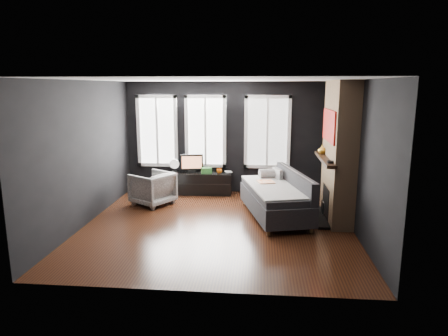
# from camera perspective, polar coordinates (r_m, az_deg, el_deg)

# --- Properties ---
(floor) EXTENTS (5.00, 5.00, 0.00)m
(floor) POSITION_cam_1_polar(r_m,az_deg,el_deg) (7.65, -0.96, -8.17)
(floor) COLOR black
(floor) RESTS_ON ground
(ceiling) EXTENTS (5.00, 5.00, 0.00)m
(ceiling) POSITION_cam_1_polar(r_m,az_deg,el_deg) (7.19, -1.03, 12.50)
(ceiling) COLOR white
(ceiling) RESTS_ON ground
(wall_back) EXTENTS (5.00, 0.02, 2.70)m
(wall_back) POSITION_cam_1_polar(r_m,az_deg,el_deg) (9.76, 0.59, 4.34)
(wall_back) COLOR black
(wall_back) RESTS_ON ground
(wall_left) EXTENTS (0.02, 5.00, 2.70)m
(wall_left) POSITION_cam_1_polar(r_m,az_deg,el_deg) (7.96, -19.19, 2.02)
(wall_left) COLOR black
(wall_left) RESTS_ON ground
(wall_right) EXTENTS (0.02, 5.00, 2.70)m
(wall_right) POSITION_cam_1_polar(r_m,az_deg,el_deg) (7.46, 18.47, 1.45)
(wall_right) COLOR black
(wall_right) RESTS_ON ground
(windows) EXTENTS (4.00, 0.16, 1.76)m
(windows) POSITION_cam_1_polar(r_m,az_deg,el_deg) (9.69, -2.11, 10.39)
(windows) COLOR white
(windows) RESTS_ON wall_back
(fireplace) EXTENTS (0.70, 1.62, 2.70)m
(fireplace) POSITION_cam_1_polar(r_m,az_deg,el_deg) (8.00, 16.12, 2.25)
(fireplace) COLOR #93724C
(fireplace) RESTS_ON floor
(sofa) EXTENTS (1.58, 2.36, 0.93)m
(sofa) POSITION_cam_1_polar(r_m,az_deg,el_deg) (8.04, 7.32, -3.79)
(sofa) COLOR black
(sofa) RESTS_ON floor
(stripe_pillow) EXTENTS (0.22, 0.37, 0.36)m
(stripe_pillow) POSITION_cam_1_polar(r_m,az_deg,el_deg) (8.66, 7.66, -1.30)
(stripe_pillow) COLOR gray
(stripe_pillow) RESTS_ON sofa
(armchair) EXTENTS (1.03, 1.05, 0.80)m
(armchair) POSITION_cam_1_polar(r_m,az_deg,el_deg) (8.98, -10.18, -2.66)
(armchair) COLOR white
(armchair) RESTS_ON floor
(media_console) EXTENTS (1.55, 0.53, 0.53)m
(media_console) POSITION_cam_1_polar(r_m,az_deg,el_deg) (9.78, -3.44, -2.14)
(media_console) COLOR black
(media_console) RESTS_ON floor
(monitor) EXTENTS (0.57, 0.21, 0.50)m
(monitor) POSITION_cam_1_polar(r_m,az_deg,el_deg) (9.70, -4.63, 0.83)
(monitor) COLOR black
(monitor) RESTS_ON media_console
(desk_fan) EXTENTS (0.25, 0.25, 0.34)m
(desk_fan) POSITION_cam_1_polar(r_m,az_deg,el_deg) (9.78, -7.10, 0.38)
(desk_fan) COLOR #9A9A9A
(desk_fan) RESTS_ON media_console
(mug) EXTENTS (0.14, 0.12, 0.14)m
(mug) POSITION_cam_1_polar(r_m,az_deg,el_deg) (9.60, -0.67, -0.35)
(mug) COLOR #D25B09
(mug) RESTS_ON media_console
(book) EXTENTS (0.16, 0.07, 0.22)m
(book) POSITION_cam_1_polar(r_m,az_deg,el_deg) (9.70, 0.19, 0.02)
(book) COLOR beige
(book) RESTS_ON media_console
(storage_box) EXTENTS (0.28, 0.22, 0.13)m
(storage_box) POSITION_cam_1_polar(r_m,az_deg,el_deg) (9.62, -2.53, -0.34)
(storage_box) COLOR #2C6B2A
(storage_box) RESTS_ON media_console
(mantel_vase) EXTENTS (0.23, 0.24, 0.17)m
(mantel_vase) POSITION_cam_1_polar(r_m,az_deg,el_deg) (8.40, 13.87, 2.57)
(mantel_vase) COLOR yellow
(mantel_vase) RESTS_ON fireplace
(mantel_clock) EXTENTS (0.16, 0.16, 0.04)m
(mantel_clock) POSITION_cam_1_polar(r_m,az_deg,el_deg) (7.43, 14.96, 0.85)
(mantel_clock) COLOR black
(mantel_clock) RESTS_ON fireplace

